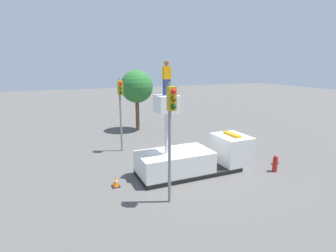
{
  "coord_description": "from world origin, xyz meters",
  "views": [
    {
      "loc": [
        -6.84,
        -12.68,
        6.17
      ],
      "look_at": [
        -1.88,
        -1.3,
        3.28
      ],
      "focal_mm": 28.0,
      "sensor_mm": 36.0,
      "label": 1
    }
  ],
  "objects": [
    {
      "name": "traffic_cone_rear",
      "position": [
        -4.32,
        -0.07,
        0.27
      ],
      "size": [
        0.42,
        0.42,
        0.58
      ],
      "color": "black",
      "rests_on": "ground"
    },
    {
      "name": "traffic_light_pole",
      "position": [
        -2.38,
        -2.74,
        3.86
      ],
      "size": [
        0.34,
        0.57,
        5.46
      ],
      "color": "gray",
      "rests_on": "ground"
    },
    {
      "name": "traffic_light_across",
      "position": [
        -2.59,
        5.43,
        3.74
      ],
      "size": [
        0.34,
        0.57,
        5.28
      ],
      "color": "gray",
      "rests_on": "ground"
    },
    {
      "name": "ground_plane",
      "position": [
        0.0,
        0.0,
        0.0
      ],
      "size": [
        120.0,
        120.0,
        0.0
      ],
      "primitive_type": "plane",
      "color": "#565451"
    },
    {
      "name": "worker",
      "position": [
        -1.39,
        0.0,
        5.5
      ],
      "size": [
        0.4,
        0.26,
        1.75
      ],
      "color": "navy",
      "rests_on": "bucket_truck"
    },
    {
      "name": "bucket_truck",
      "position": [
        0.4,
        0.0,
        0.88
      ],
      "size": [
        6.92,
        2.35,
        4.62
      ],
      "color": "black",
      "rests_on": "ground"
    },
    {
      "name": "fire_hydrant",
      "position": [
        4.79,
        -1.86,
        0.5
      ],
      "size": [
        0.53,
        0.29,
        1.02
      ],
      "color": "#B2231E",
      "rests_on": "ground"
    },
    {
      "name": "tree_left_bg",
      "position": [
        0.33,
        11.13,
        4.18
      ],
      "size": [
        3.05,
        3.05,
        5.74
      ],
      "color": "brown",
      "rests_on": "ground"
    }
  ]
}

